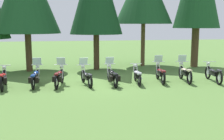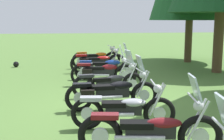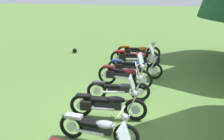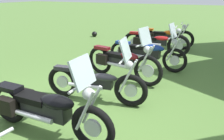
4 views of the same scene
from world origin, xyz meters
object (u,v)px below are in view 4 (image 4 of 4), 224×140
(motorcycle_5, at_px, (44,108))
(dropped_helmet, at_px, (94,34))
(motorcycle_1, at_px, (154,42))
(motorcycle_3, at_px, (121,61))
(motorcycle_4, at_px, (96,82))
(motorcycle_0, at_px, (164,37))
(motorcycle_2, at_px, (145,52))

(motorcycle_5, distance_m, dropped_helmet, 8.11)
(motorcycle_1, height_order, motorcycle_3, motorcycle_3)
(motorcycle_4, xyz_separation_m, dropped_helmet, (-6.02, -3.59, -0.30))
(motorcycle_0, distance_m, motorcycle_5, 6.53)
(motorcycle_5, bearing_deg, motorcycle_3, 86.70)
(motorcycle_0, xyz_separation_m, motorcycle_2, (2.69, 0.11, 0.02))
(motorcycle_3, xyz_separation_m, dropped_helmet, (-4.66, -3.54, -0.35))
(motorcycle_2, relative_size, dropped_helmet, 8.97)
(motorcycle_4, bearing_deg, dropped_helmet, 112.44)
(motorcycle_4, height_order, dropped_helmet, motorcycle_4)
(motorcycle_1, xyz_separation_m, motorcycle_4, (4.02, -0.04, -0.03))
(motorcycle_1, bearing_deg, motorcycle_4, -95.84)
(motorcycle_3, xyz_separation_m, motorcycle_5, (2.67, -0.11, -0.02))
(motorcycle_1, height_order, motorcycle_4, motorcycle_4)
(motorcycle_4, bearing_deg, motorcycle_3, 83.65)
(motorcycle_0, distance_m, motorcycle_4, 5.21)
(motorcycle_0, relative_size, motorcycle_1, 0.95)
(motorcycle_1, height_order, dropped_helmet, motorcycle_1)
(motorcycle_3, bearing_deg, motorcycle_5, -81.99)
(motorcycle_0, distance_m, dropped_helmet, 3.78)
(motorcycle_3, bearing_deg, motorcycle_4, -77.62)
(motorcycle_1, distance_m, motorcycle_3, 2.67)
(motorcycle_2, height_order, motorcycle_3, motorcycle_3)
(motorcycle_0, relative_size, motorcycle_5, 0.97)
(motorcycle_1, relative_size, motorcycle_4, 1.10)
(motorcycle_5, bearing_deg, dropped_helmet, 114.13)
(motorcycle_0, height_order, motorcycle_3, motorcycle_3)
(motorcycle_3, distance_m, motorcycle_4, 1.36)
(motorcycle_0, xyz_separation_m, motorcycle_5, (6.52, -0.24, 0.01))
(motorcycle_2, height_order, dropped_helmet, motorcycle_2)
(motorcycle_2, relative_size, motorcycle_5, 1.02)
(motorcycle_0, xyz_separation_m, motorcycle_1, (1.18, -0.04, 0.00))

